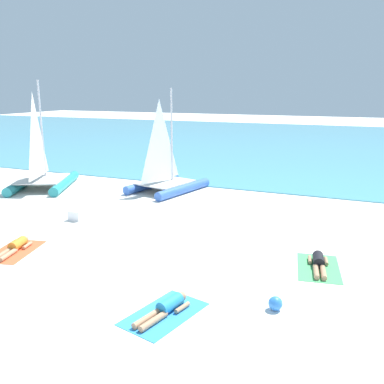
# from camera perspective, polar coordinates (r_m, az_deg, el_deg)

# --- Properties ---
(ground_plane) EXTENTS (120.00, 120.00, 0.00)m
(ground_plane) POSITION_cam_1_polar(r_m,az_deg,el_deg) (19.91, 5.92, 0.01)
(ground_plane) COLOR white
(ocean_water) EXTENTS (120.00, 40.00, 0.05)m
(ocean_water) POSITION_cam_1_polar(r_m,az_deg,el_deg) (39.63, 14.67, 6.57)
(ocean_water) COLOR #4C9EB7
(ocean_water) RESTS_ON ground
(sailboat_blue) EXTENTS (3.14, 4.12, 4.80)m
(sailboat_blue) POSITION_cam_1_polar(r_m,az_deg,el_deg) (19.86, -3.57, 2.14)
(sailboat_blue) COLOR blue
(sailboat_blue) RESTS_ON ground
(sailboat_teal) EXTENTS (3.94, 4.65, 5.16)m
(sailboat_teal) POSITION_cam_1_polar(r_m,az_deg,el_deg) (21.68, -19.75, 2.48)
(sailboat_teal) COLOR teal
(sailboat_teal) RESTS_ON ground
(towel_left) EXTENTS (1.53, 2.11, 0.01)m
(towel_left) POSITION_cam_1_polar(r_m,az_deg,el_deg) (13.74, -23.04, -7.43)
(towel_left) COLOR #EA5933
(towel_left) RESTS_ON ground
(sunbather_left) EXTENTS (0.76, 1.55, 0.30)m
(sunbather_left) POSITION_cam_1_polar(r_m,az_deg,el_deg) (13.75, -22.94, -6.85)
(sunbather_left) COLOR orange
(sunbather_left) RESTS_ON towel_left
(towel_middle) EXTENTS (1.52, 2.11, 0.01)m
(towel_middle) POSITION_cam_1_polar(r_m,az_deg,el_deg) (9.44, -3.81, -16.24)
(towel_middle) COLOR #338CD8
(towel_middle) RESTS_ON ground
(sunbather_middle) EXTENTS (0.75, 1.56, 0.30)m
(sunbather_middle) POSITION_cam_1_polar(r_m,az_deg,el_deg) (9.42, -3.55, -15.42)
(sunbather_middle) COLOR #268CCC
(sunbather_middle) RESTS_ON towel_middle
(towel_right) EXTENTS (1.40, 2.06, 0.01)m
(towel_right) POSITION_cam_1_polar(r_m,az_deg,el_deg) (12.07, 16.85, -9.84)
(towel_right) COLOR #4CB266
(towel_right) RESTS_ON ground
(sunbather_right) EXTENTS (0.66, 1.57, 0.30)m
(sunbather_right) POSITION_cam_1_polar(r_m,az_deg,el_deg) (12.09, 16.87, -9.17)
(sunbather_right) COLOR black
(sunbather_right) RESTS_ON towel_right
(beach_ball) EXTENTS (0.32, 0.32, 0.32)m
(beach_ball) POSITION_cam_1_polar(r_m,az_deg,el_deg) (9.68, 11.30, -14.66)
(beach_ball) COLOR #337FE5
(beach_ball) RESTS_ON ground
(cooler_box) EXTENTS (0.50, 0.36, 0.36)m
(cooler_box) POSITION_cam_1_polar(r_m,az_deg,el_deg) (16.11, -15.52, -3.09)
(cooler_box) COLOR white
(cooler_box) RESTS_ON ground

